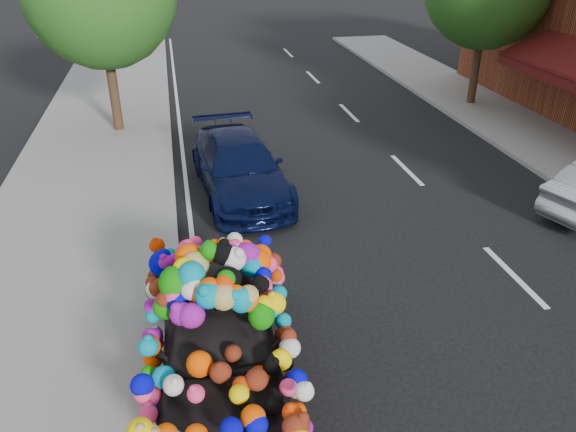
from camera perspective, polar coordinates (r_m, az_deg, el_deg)
ground at (r=9.57m, az=3.29°, el=-8.53°), size 100.00×100.00×0.00m
sidewalk at (r=9.55m, az=-22.99°, el=-10.67°), size 4.00×60.00×0.12m
kerb at (r=9.30m, az=-11.06°, el=-9.79°), size 0.15×60.00×0.13m
lane_markings at (r=10.93m, az=21.96°, el=-5.64°), size 6.00×50.00×0.01m
plush_art_car at (r=7.59m, az=-7.16°, el=-9.97°), size 2.19×4.35×2.03m
navy_sedan at (r=13.03m, az=-4.95°, el=5.02°), size 2.16×4.61×1.30m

